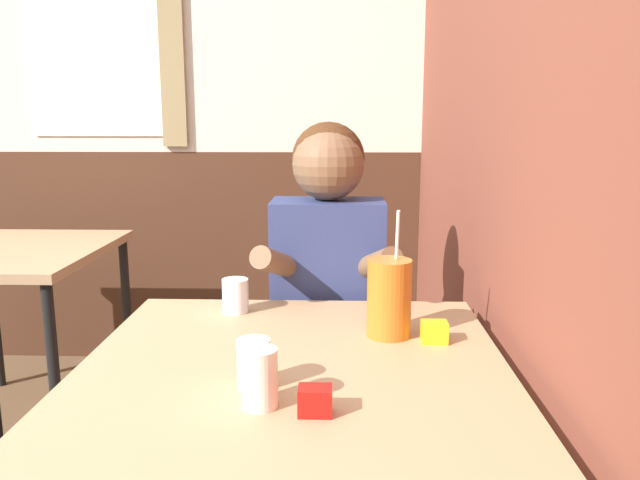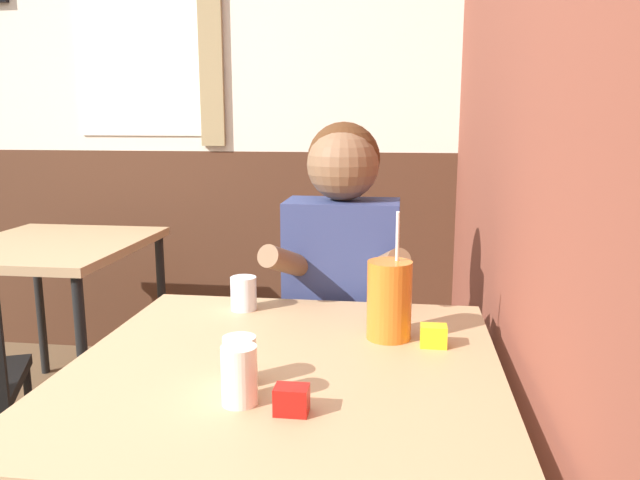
{
  "view_description": "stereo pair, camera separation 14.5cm",
  "coord_description": "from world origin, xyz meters",
  "views": [
    {
      "loc": [
        0.86,
        -0.89,
        1.27
      ],
      "look_at": [
        0.82,
        0.54,
        0.99
      ],
      "focal_mm": 35.0,
      "sensor_mm": 36.0,
      "label": 1
    },
    {
      "loc": [
        1.01,
        -0.87,
        1.27
      ],
      "look_at": [
        0.82,
        0.54,
        0.99
      ],
      "focal_mm": 35.0,
      "sensor_mm": 36.0,
      "label": 2
    }
  ],
  "objects": [
    {
      "name": "glass_center",
      "position": [
        0.7,
        0.24,
        0.81
      ],
      "size": [
        0.07,
        0.07,
        0.1
      ],
      "color": "silver",
      "rests_on": "main_table"
    },
    {
      "name": "condiment_mustard",
      "position": [
        1.08,
        0.5,
        0.78
      ],
      "size": [
        0.06,
        0.04,
        0.05
      ],
      "color": "yellow",
      "rests_on": "main_table"
    },
    {
      "name": "background_table",
      "position": [
        -0.45,
        1.51,
        0.67
      ],
      "size": [
        0.72,
        0.84,
        0.76
      ],
      "color": "tan",
      "rests_on": "ground_plane"
    },
    {
      "name": "glass_far_side",
      "position": [
        0.72,
        0.16,
        0.81
      ],
      "size": [
        0.07,
        0.07,
        0.11
      ],
      "color": "silver",
      "rests_on": "main_table"
    },
    {
      "name": "person_seated",
      "position": [
        0.83,
        0.96,
        0.67
      ],
      "size": [
        0.42,
        0.41,
        1.26
      ],
      "color": "navy",
      "rests_on": "ground_plane"
    },
    {
      "name": "back_wall",
      "position": [
        -0.01,
        2.29,
        1.36
      ],
      "size": [
        5.53,
        0.09,
        2.7
      ],
      "color": "beige",
      "rests_on": "ground_plane"
    },
    {
      "name": "brick_wall_right",
      "position": [
        1.3,
        1.13,
        1.35
      ],
      "size": [
        0.08,
        4.26,
        2.7
      ],
      "color": "brown",
      "rests_on": "ground_plane"
    },
    {
      "name": "glass_near_pitcher",
      "position": [
        0.59,
        0.71,
        0.8
      ],
      "size": [
        0.07,
        0.07,
        0.09
      ],
      "color": "silver",
      "rests_on": "main_table"
    },
    {
      "name": "cocktail_pitcher",
      "position": [
        0.98,
        0.54,
        0.85
      ],
      "size": [
        0.1,
        0.1,
        0.31
      ],
      "color": "#C6661E",
      "rests_on": "main_table"
    },
    {
      "name": "main_table",
      "position": [
        0.77,
        0.35,
        0.69
      ],
      "size": [
        0.91,
        0.94,
        0.76
      ],
      "color": "tan",
      "rests_on": "ground_plane"
    },
    {
      "name": "condiment_ketchup",
      "position": [
        0.82,
        0.13,
        0.78
      ],
      "size": [
        0.06,
        0.04,
        0.05
      ],
      "color": "#B7140F",
      "rests_on": "main_table"
    }
  ]
}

